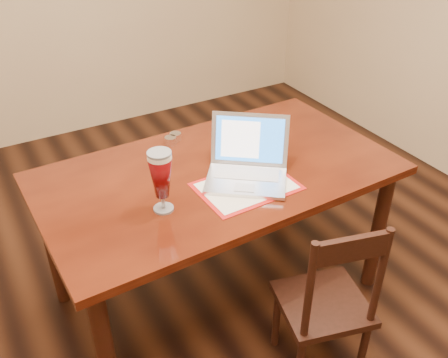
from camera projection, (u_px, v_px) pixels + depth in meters
ground at (212, 322)px, 2.60m from camera, size 5.00×5.00×0.00m
dining_table at (218, 186)px, 2.41m from camera, size 1.71×1.00×1.07m
dining_chair at (326, 304)px, 2.16m from camera, size 0.45×0.44×0.88m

